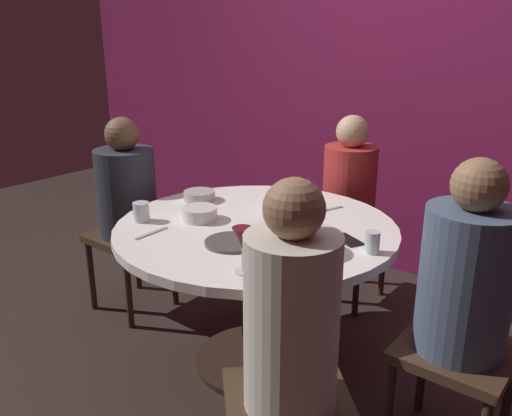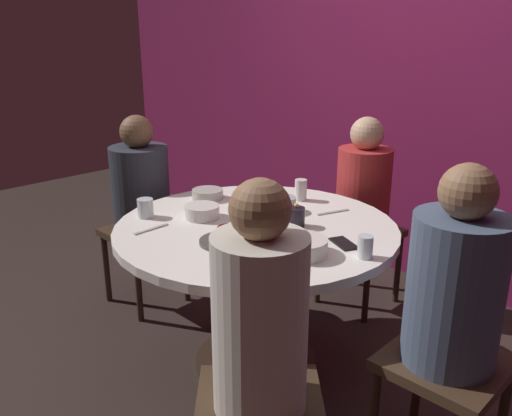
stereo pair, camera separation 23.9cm
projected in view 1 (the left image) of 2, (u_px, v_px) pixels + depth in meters
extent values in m
plane|color=#2D231E|center=(256.00, 362.00, 2.65)|extent=(8.00, 8.00, 0.00)
cube|color=maroon|center=(403.00, 76.00, 3.36)|extent=(6.00, 0.10, 2.60)
cylinder|color=white|center=(256.00, 229.00, 2.42)|extent=(1.29, 1.29, 0.04)
cylinder|color=#332319|center=(256.00, 300.00, 2.54)|extent=(0.14, 0.14, 0.70)
cylinder|color=#2D2116|center=(256.00, 360.00, 2.65)|extent=(0.60, 0.60, 0.03)
cube|color=#3F2D1E|center=(130.00, 236.00, 3.05)|extent=(0.40, 0.40, 0.04)
cylinder|color=#2D333D|center=(127.00, 192.00, 2.97)|extent=(0.33, 0.33, 0.49)
sphere|color=brown|center=(122.00, 134.00, 2.86)|extent=(0.19, 0.19, 0.19)
cylinder|color=#332319|center=(91.00, 276.00, 3.10)|extent=(0.04, 0.04, 0.43)
cylinder|color=#332319|center=(129.00, 292.00, 2.90)|extent=(0.04, 0.04, 0.43)
cylinder|color=#332319|center=(137.00, 257.00, 3.35)|extent=(0.04, 0.04, 0.43)
cylinder|color=#332319|center=(174.00, 271.00, 3.15)|extent=(0.04, 0.04, 0.43)
cube|color=#3F2D1E|center=(347.00, 229.00, 3.16)|extent=(0.40, 0.40, 0.04)
cylinder|color=#B22D2D|center=(349.00, 187.00, 3.08)|extent=(0.31, 0.31, 0.48)
sphere|color=tan|center=(353.00, 132.00, 2.98)|extent=(0.19, 0.19, 0.19)
cylinder|color=#332319|center=(335.00, 250.00, 3.46)|extent=(0.04, 0.04, 0.43)
cylinder|color=#332319|center=(306.00, 267.00, 3.21)|extent=(0.04, 0.04, 0.43)
cylinder|color=#332319|center=(383.00, 263.00, 3.26)|extent=(0.04, 0.04, 0.43)
cylinder|color=#332319|center=(356.00, 283.00, 3.01)|extent=(0.04, 0.04, 0.43)
cube|color=#3F2D1E|center=(456.00, 352.00, 1.95)|extent=(0.40, 0.40, 0.04)
cylinder|color=#475670|center=(466.00, 281.00, 1.86)|extent=(0.32, 0.32, 0.54)
sphere|color=#8C6647|center=(479.00, 185.00, 1.75)|extent=(0.19, 0.19, 0.19)
cylinder|color=#332319|center=(507.00, 400.00, 2.06)|extent=(0.04, 0.04, 0.43)
cylinder|color=#332319|center=(423.00, 367.00, 2.26)|extent=(0.04, 0.04, 0.43)
cylinder|color=#332319|center=(388.00, 409.00, 2.00)|extent=(0.04, 0.04, 0.43)
cube|color=#3F2D1E|center=(289.00, 407.00, 1.67)|extent=(0.57, 0.57, 0.04)
cylinder|color=beige|center=(291.00, 323.00, 1.57)|extent=(0.41, 0.41, 0.56)
sphere|color=#8C6647|center=(294.00, 209.00, 1.46)|extent=(0.18, 0.18, 0.18)
cylinder|color=black|center=(296.00, 216.00, 2.40)|extent=(0.08, 0.08, 0.09)
sphere|color=#F9D159|center=(296.00, 204.00, 2.38)|extent=(0.02, 0.02, 0.02)
cylinder|color=silver|center=(243.00, 272.00, 1.94)|extent=(0.06, 0.06, 0.01)
cylinder|color=silver|center=(243.00, 260.00, 1.92)|extent=(0.01, 0.01, 0.09)
cone|color=maroon|center=(243.00, 238.00, 1.89)|extent=(0.08, 0.08, 0.08)
cylinder|color=#4C4742|center=(232.00, 242.00, 2.19)|extent=(0.23, 0.23, 0.01)
cube|color=black|center=(348.00, 240.00, 2.23)|extent=(0.16, 0.12, 0.01)
cylinder|color=#B7B7BC|center=(279.00, 203.00, 2.59)|extent=(0.13, 0.13, 0.07)
cylinder|color=silver|center=(310.00, 244.00, 2.10)|extent=(0.21, 0.21, 0.07)
cylinder|color=silver|center=(200.00, 214.00, 2.47)|extent=(0.16, 0.16, 0.06)
cylinder|color=#B2ADA3|center=(199.00, 196.00, 2.75)|extent=(0.16, 0.16, 0.05)
cylinder|color=silver|center=(141.00, 212.00, 2.45)|extent=(0.08, 0.08, 0.09)
cylinder|color=silver|center=(293.00, 189.00, 2.77)|extent=(0.06, 0.06, 0.11)
cylinder|color=silver|center=(372.00, 242.00, 2.10)|extent=(0.06, 0.06, 0.09)
cube|color=#B7B7BC|center=(328.00, 210.00, 2.61)|extent=(0.07, 0.18, 0.01)
cube|color=#B7B7BC|center=(151.00, 233.00, 2.31)|extent=(0.02, 0.18, 0.01)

